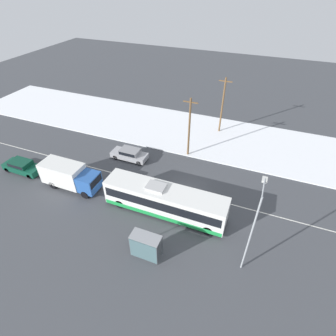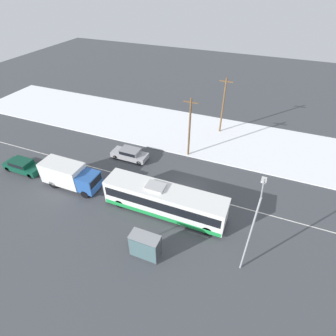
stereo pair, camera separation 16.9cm
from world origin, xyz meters
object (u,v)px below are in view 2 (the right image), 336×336
sedan_car (130,154)px  bus_shelter (144,245)px  city_bus (164,200)px  pedestrian_at_stop (154,239)px  box_truck (69,175)px  parked_car_near_truck (23,165)px  utility_pole_snowlot (223,105)px  utility_pole_roadside (190,127)px  streetlamp (253,224)px

sedan_car → bus_shelter: size_ratio=1.85×
city_bus → pedestrian_at_stop: (0.70, -4.09, -0.56)m
box_truck → bus_shelter: 12.63m
box_truck → parked_car_near_truck: box_truck is taller
parked_car_near_truck → bus_shelter: bearing=-15.6°
utility_pole_snowlot → sedan_car: bearing=-129.1°
utility_pole_roadside → parked_car_near_truck: bearing=-148.4°
bus_shelter → city_bus: bearing=94.5°
sedan_car → bus_shelter: 14.65m
sedan_car → parked_car_near_truck: (-10.63, -7.01, 0.02)m
parked_car_near_truck → pedestrian_at_stop: 19.32m
sedan_car → parked_car_near_truck: bearing=33.4°
streetlamp → utility_pole_snowlot: bearing=107.9°
bus_shelter → streetlamp: size_ratio=0.32×
sedan_car → utility_pole_snowlot: (9.00, 11.09, 3.43)m
parked_car_near_truck → utility_pole_roadside: utility_pole_roadside is taller
city_bus → utility_pole_roadside: bearing=95.6°
streetlamp → utility_pole_snowlot: utility_pole_snowlot is taller
streetlamp → utility_pole_snowlot: 21.88m
parked_car_near_truck → pedestrian_at_stop: (18.93, -3.88, 0.18)m
parked_car_near_truck → utility_pole_snowlot: (19.64, 18.09, 3.41)m
parked_car_near_truck → utility_pole_roadside: 20.48m
bus_shelter → utility_pole_roadside: bearing=95.2°
parked_car_near_truck → streetlamp: streetlamp is taller
bus_shelter → utility_pole_snowlot: bearing=87.6°
box_truck → sedan_car: (3.51, 7.07, -0.80)m
utility_pole_snowlot → utility_pole_roadside: bearing=-107.9°
sedan_car → utility_pole_roadside: bearing=-151.4°
box_truck → pedestrian_at_stop: bearing=-17.9°
city_bus → utility_pole_snowlot: size_ratio=1.50×
pedestrian_at_stop → streetlamp: bearing=8.9°
parked_car_near_truck → streetlamp: bearing=-5.9°
streetlamp → sedan_car: bearing=148.3°
parked_car_near_truck → box_truck: bearing=-0.5°
parked_car_near_truck → streetlamp: 26.81m
sedan_car → streetlamp: size_ratio=0.58×
pedestrian_at_stop → streetlamp: (7.42, 1.16, 3.97)m
bus_shelter → streetlamp: bearing=18.0°
sedan_car → parked_car_near_truck: size_ratio=0.98×
parked_car_near_truck → bus_shelter: size_ratio=1.88×
box_truck → utility_pole_snowlot: (12.51, 18.15, 2.63)m
city_bus → pedestrian_at_stop: city_bus is taller
city_bus → box_truck: size_ratio=1.84×
pedestrian_at_stop → streetlamp: 8.49m
box_truck → utility_pole_roadside: 14.89m
utility_pole_roadside → utility_pole_snowlot: utility_pole_snowlot is taller
parked_car_near_truck → bus_shelter: bus_shelter is taller
streetlamp → pedestrian_at_stop: bearing=-171.1°
box_truck → utility_pole_snowlot: utility_pole_snowlot is taller
city_bus → parked_car_near_truck: 18.24m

